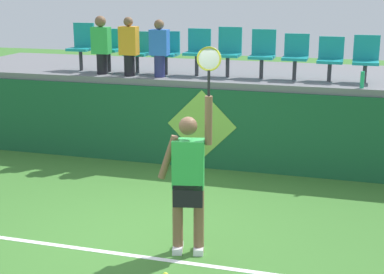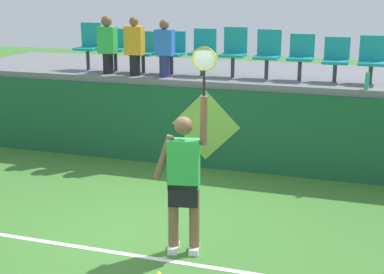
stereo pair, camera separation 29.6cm
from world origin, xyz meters
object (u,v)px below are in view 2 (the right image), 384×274
Objects in this scene: tennis_ball at (159,274)px; water_bottle at (367,81)px; spectator_0 at (134,46)px; tennis_player at (184,178)px; stadium_chair_4 at (203,49)px; spectator_2 at (107,43)px; spectator_1 at (165,48)px; stadium_chair_3 at (173,50)px; stadium_chair_8 at (336,58)px; stadium_chair_0 at (89,44)px; stadium_chair_2 at (144,50)px; stadium_chair_5 at (234,50)px; stadium_chair_9 at (372,58)px; stadium_chair_6 at (268,52)px; stadium_chair_1 at (117,47)px; stadium_chair_7 at (301,55)px.

water_bottle is (2.02, 4.18, 1.68)m from tennis_ball.
tennis_player is at bearing -58.52° from spectator_0.
stadium_chair_4 is at bearing 104.16° from tennis_player.
spectator_0 is 0.99× the size of spectator_2.
spectator_2 is (-1.17, 0.03, 0.04)m from spectator_1.
stadium_chair_3 is at bearing 169.88° from water_bottle.
stadium_chair_3 is 0.73× the size of spectator_0.
spectator_0 is (-0.58, -0.47, 0.12)m from stadium_chair_3.
stadium_chair_4 is (0.61, 0.00, 0.04)m from stadium_chair_3.
stadium_chair_8 is (3.04, -0.00, -0.02)m from stadium_chair_3.
stadium_chair_0 is at bearing 124.84° from tennis_ball.
stadium_chair_2 is 0.87× the size of stadium_chair_5.
tennis_ball is 0.09× the size of stadium_chair_8.
tennis_ball is 5.64m from stadium_chair_2.
stadium_chair_0 reaches higher than stadium_chair_9.
stadium_chair_3 is 0.76m from spectator_0.
tennis_player reaches higher than stadium_chair_5.
spectator_2 is (-4.77, 0.24, 0.43)m from water_bottle.
spectator_1 is (-1.83, -0.44, 0.06)m from stadium_chair_6.
spectator_0 reaches higher than stadium_chair_3.
tennis_player is at bearing -83.80° from stadium_chair_5.
stadium_chair_5 is 2.43m from stadium_chair_9.
stadium_chair_9 is (2.43, -0.00, -0.06)m from stadium_chair_5.
stadium_chair_4 is at bearing 0.19° from stadium_chair_1.
stadium_chair_0 is 2.98m from stadium_chair_5.
stadium_chair_5 reaches higher than stadium_chair_9.
spectator_0 reaches higher than stadium_chair_0.
stadium_chair_3 is 1.25m from spectator_2.
spectator_1 is (-3.04, -0.43, 0.12)m from stadium_chair_8.
spectator_2 reaches higher than stadium_chair_2.
stadium_chair_2 is 3.62m from stadium_chair_8.
tennis_ball is 5.45m from stadium_chair_3.
spectator_2 is at bearing -167.30° from stadium_chair_4.
stadium_chair_5 is at bearing 164.84° from water_bottle.
stadium_chair_4 reaches higher than stadium_chair_1.
stadium_chair_1 is 4.81m from stadium_chair_9.
stadium_chair_3 reaches higher than stadium_chair_8.
stadium_chair_3 is (-1.65, 4.11, 1.05)m from tennis_player.
stadium_chair_3 is at bearing 38.89° from spectator_0.
stadium_chair_1 is 0.41m from spectator_2.
tennis_ball is 0.08× the size of stadium_chair_9.
spectator_0 is at bearing -141.11° from stadium_chair_3.
tennis_player is 2.93× the size of stadium_chair_6.
stadium_chair_3 is 3.04m from stadium_chair_8.
stadium_chair_0 is at bearing 146.19° from spectator_2.
stadium_chair_0 is 1.07× the size of stadium_chair_4.
spectator_1 is at bearing -171.87° from stadium_chair_8.
spectator_0 is (-3.01, -0.47, 0.11)m from stadium_chair_7.
stadium_chair_1 reaches higher than stadium_chair_7.
spectator_0 is at bearing -21.76° from stadium_chair_0.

